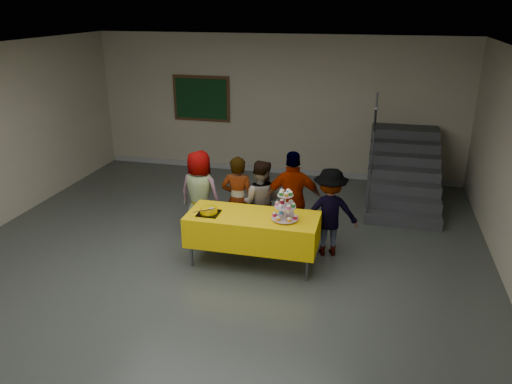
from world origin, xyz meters
TOP-DOWN VIEW (x-y plane):
  - room_shell at (0.00, 0.02)m, footprint 10.00×10.04m
  - bake_table at (0.52, 0.83)m, footprint 1.88×0.78m
  - cupcake_stand at (1.00, 0.78)m, footprint 0.38×0.38m
  - bear_cake at (-0.10, 0.73)m, footprint 0.32×0.36m
  - schoolchild_a at (-0.53, 1.55)m, footprint 0.76×0.55m
  - schoolchild_b at (0.13, 1.45)m, footprint 0.53×0.36m
  - schoolchild_c at (0.47, 1.53)m, footprint 0.69×0.56m
  - schoolchild_d at (0.99, 1.49)m, footprint 0.97×0.54m
  - schoolchild_e at (1.56, 1.41)m, footprint 0.97×0.68m
  - staircase at (2.70, 4.13)m, footprint 1.30×2.40m
  - noticeboard at (-1.69, 4.96)m, footprint 1.30×0.05m

SIDE VIEW (x-z plane):
  - staircase at x=2.70m, z-range -0.53..1.51m
  - bake_table at x=0.52m, z-range 0.17..0.94m
  - schoolchild_e at x=1.56m, z-range 0.00..1.36m
  - schoolchild_c at x=0.47m, z-range 0.00..1.37m
  - schoolchild_b at x=0.13m, z-range 0.00..1.43m
  - schoolchild_a at x=-0.53m, z-range 0.00..1.44m
  - schoolchild_d at x=0.99m, z-range 0.00..1.56m
  - bear_cake at x=-0.10m, z-range 0.77..0.89m
  - cupcake_stand at x=1.00m, z-range 0.73..1.18m
  - noticeboard at x=-1.69m, z-range 1.10..2.10m
  - room_shell at x=0.00m, z-range 0.62..3.64m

